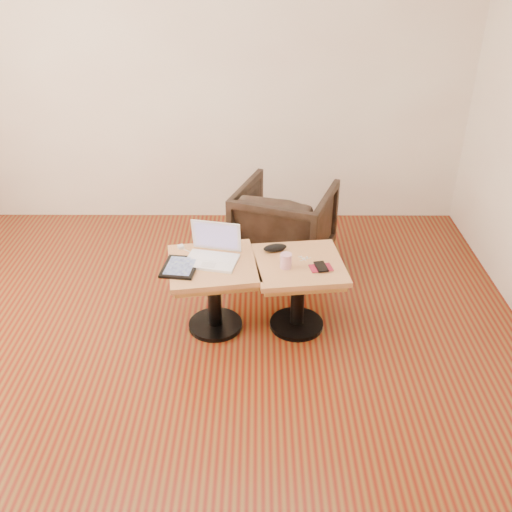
{
  "coord_description": "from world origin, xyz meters",
  "views": [
    {
      "loc": [
        0.44,
        -2.59,
        2.36
      ],
      "look_at": [
        0.43,
        0.52,
        0.56
      ],
      "focal_mm": 40.0,
      "sensor_mm": 36.0,
      "label": 1
    }
  ],
  "objects_px": {
    "side_table_left": "(213,279)",
    "striped_cup": "(286,261)",
    "side_table_right": "(298,279)",
    "laptop": "(213,253)",
    "armchair": "(285,225)"
  },
  "relations": [
    {
      "from": "side_table_left",
      "to": "striped_cup",
      "type": "height_order",
      "value": "striped_cup"
    },
    {
      "from": "striped_cup",
      "to": "armchair",
      "type": "bearing_deg",
      "value": 87.94
    },
    {
      "from": "striped_cup",
      "to": "armchair",
      "type": "xyz_separation_m",
      "value": [
        0.03,
        0.94,
        -0.23
      ]
    },
    {
      "from": "side_table_left",
      "to": "armchair",
      "type": "relative_size",
      "value": 0.89
    },
    {
      "from": "side_table_right",
      "to": "laptop",
      "type": "xyz_separation_m",
      "value": [
        -0.55,
        0.04,
        0.17
      ]
    },
    {
      "from": "side_table_right",
      "to": "striped_cup",
      "type": "distance_m",
      "value": 0.21
    },
    {
      "from": "laptop",
      "to": "striped_cup",
      "type": "height_order",
      "value": "laptop"
    },
    {
      "from": "armchair",
      "to": "side_table_right",
      "type": "bearing_deg",
      "value": 113.63
    },
    {
      "from": "side_table_right",
      "to": "laptop",
      "type": "distance_m",
      "value": 0.58
    },
    {
      "from": "side_table_left",
      "to": "side_table_right",
      "type": "distance_m",
      "value": 0.55
    },
    {
      "from": "side_table_left",
      "to": "side_table_right",
      "type": "height_order",
      "value": "same"
    },
    {
      "from": "striped_cup",
      "to": "armchair",
      "type": "distance_m",
      "value": 0.97
    },
    {
      "from": "side_table_left",
      "to": "armchair",
      "type": "height_order",
      "value": "armchair"
    },
    {
      "from": "laptop",
      "to": "side_table_right",
      "type": "bearing_deg",
      "value": 8.29
    },
    {
      "from": "laptop",
      "to": "armchair",
      "type": "distance_m",
      "value": 1.0
    }
  ]
}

